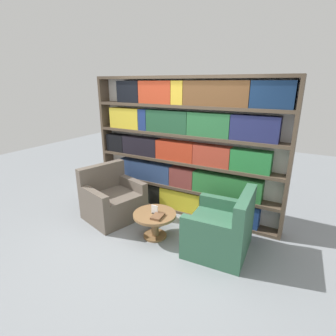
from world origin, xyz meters
TOP-DOWN VIEW (x-y plane):
  - ground_plane at (0.00, 0.00)m, footprint 14.00×14.00m
  - bookshelf at (0.00, 1.24)m, footprint 3.45×0.30m
  - armchair_left at (-0.97, 0.43)m, footprint 1.02×1.07m
  - armchair_right at (1.00, 0.42)m, footprint 0.86×0.93m
  - coffee_table at (0.01, 0.26)m, footprint 0.65×0.65m
  - table_sign at (0.01, 0.26)m, footprint 0.11×0.06m
  - stray_book at (0.12, 0.18)m, footprint 0.17×0.24m

SIDE VIEW (x-z plane):
  - ground_plane at x=0.00m, z-range 0.00..0.00m
  - coffee_table at x=0.01m, z-range 0.09..0.48m
  - armchair_left at x=-0.97m, z-range -0.14..0.76m
  - armchair_right at x=1.00m, z-range -0.14..0.76m
  - stray_book at x=0.12m, z-range 0.40..0.43m
  - table_sign at x=0.01m, z-range 0.38..0.52m
  - bookshelf at x=0.00m, z-range -0.01..2.37m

